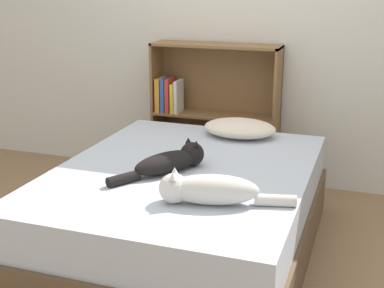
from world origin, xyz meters
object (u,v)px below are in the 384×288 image
pillow (240,128)px  bookshelf (211,111)px  bed (184,213)px  cat_dark (172,161)px  cat_light (207,190)px

pillow → bookshelf: (-0.37, 0.54, -0.04)m
bed → cat_dark: size_ratio=3.37×
cat_light → bookshelf: bookshelf is taller
bookshelf → pillow: bearing=-56.1°
bed → bookshelf: bearing=100.3°
pillow → cat_dark: bearing=-103.5°
bed → pillow: size_ratio=3.77×
pillow → bed: bearing=-101.1°
pillow → bookshelf: 0.66m
bookshelf → cat_light: bearing=-73.5°
cat_light → cat_dark: cat_light is taller
bed → cat_light: cat_light is taller
bed → cat_light: 0.62m
bed → cat_light: (0.27, -0.43, 0.35)m
bed → pillow: pillow is taller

